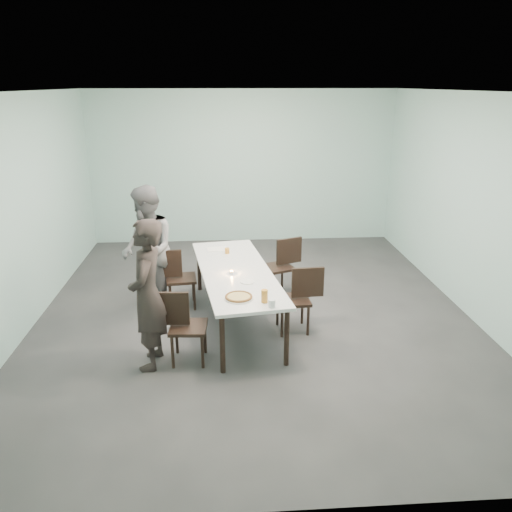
{
  "coord_description": "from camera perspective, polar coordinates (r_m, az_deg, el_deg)",
  "views": [
    {
      "loc": [
        -0.41,
        -6.44,
        3.1
      ],
      "look_at": [
        0.0,
        -0.42,
        1.0
      ],
      "focal_mm": 35.0,
      "sensor_mm": 36.0,
      "label": 1
    }
  ],
  "objects": [
    {
      "name": "ground",
      "position": [
        7.16,
        -0.23,
        -6.47
      ],
      "size": [
        7.0,
        7.0,
        0.0
      ],
      "primitive_type": "plane",
      "color": "#333335",
      "rests_on": "ground"
    },
    {
      "name": "room_shell",
      "position": [
        6.54,
        -0.26,
        9.74
      ],
      "size": [
        6.02,
        7.02,
        3.01
      ],
      "color": "#A6D0CB",
      "rests_on": "ground"
    },
    {
      "name": "table",
      "position": [
        6.63,
        -2.33,
        -2.1
      ],
      "size": [
        1.27,
        2.7,
        0.75
      ],
      "rotation": [
        0.0,
        0.0,
        0.14
      ],
      "color": "white",
      "rests_on": "ground"
    },
    {
      "name": "chair_near_left",
      "position": [
        5.84,
        -8.55,
        -7.45
      ],
      "size": [
        0.62,
        0.44,
        0.87
      ],
      "rotation": [
        0.0,
        0.0,
        -0.06
      ],
      "color": "black",
      "rests_on": "ground"
    },
    {
      "name": "chair_far_left",
      "position": [
        7.24,
        -9.19,
        -2.08
      ],
      "size": [
        0.63,
        0.46,
        0.87
      ],
      "rotation": [
        0.0,
        0.0,
        0.1
      ],
      "color": "black",
      "rests_on": "ground"
    },
    {
      "name": "chair_near_right",
      "position": [
        6.5,
        4.94,
        -4.43
      ],
      "size": [
        0.62,
        0.45,
        0.87
      ],
      "rotation": [
        0.0,
        0.0,
        3.21
      ],
      "color": "black",
      "rests_on": "ground"
    },
    {
      "name": "chair_far_right",
      "position": [
        7.64,
        3.06,
        -0.72
      ],
      "size": [
        0.65,
        0.54,
        0.87
      ],
      "rotation": [
        0.0,
        0.0,
        3.52
      ],
      "color": "black",
      "rests_on": "ground"
    },
    {
      "name": "diner_near",
      "position": [
        5.68,
        -12.28,
        -4.39
      ],
      "size": [
        0.46,
        0.66,
        1.74
      ],
      "primitive_type": "imported",
      "rotation": [
        0.0,
        0.0,
        -1.63
      ],
      "color": "black",
      "rests_on": "ground"
    },
    {
      "name": "diner_far",
      "position": [
        7.15,
        -12.27,
        0.75
      ],
      "size": [
        0.95,
        1.06,
        1.78
      ],
      "primitive_type": "imported",
      "rotation": [
        0.0,
        0.0,
        -1.19
      ],
      "color": "slate",
      "rests_on": "ground"
    },
    {
      "name": "pizza",
      "position": [
        5.76,
        -1.99,
        -4.7
      ],
      "size": [
        0.34,
        0.34,
        0.04
      ],
      "color": "white",
      "rests_on": "table"
    },
    {
      "name": "side_plate",
      "position": [
        6.22,
        -0.98,
        -2.95
      ],
      "size": [
        0.18,
        0.18,
        0.01
      ],
      "primitive_type": "cylinder",
      "color": "white",
      "rests_on": "table"
    },
    {
      "name": "beer_glass",
      "position": [
        5.64,
        0.98,
        -4.61
      ],
      "size": [
        0.08,
        0.08,
        0.15
      ],
      "primitive_type": "cylinder",
      "color": "orange",
      "rests_on": "table"
    },
    {
      "name": "water_tumbler",
      "position": [
        5.53,
        1.83,
        -5.44
      ],
      "size": [
        0.08,
        0.08,
        0.09
      ],
      "primitive_type": "cylinder",
      "color": "silver",
      "rests_on": "table"
    },
    {
      "name": "tealight",
      "position": [
        6.48,
        -2.81,
        -1.88
      ],
      "size": [
        0.06,
        0.06,
        0.05
      ],
      "color": "silver",
      "rests_on": "table"
    },
    {
      "name": "amber_tumbler",
      "position": [
        7.26,
        -3.32,
        0.6
      ],
      "size": [
        0.07,
        0.07,
        0.08
      ],
      "primitive_type": "cylinder",
      "color": "orange",
      "rests_on": "table"
    },
    {
      "name": "menu",
      "position": [
        7.47,
        -4.45,
        0.81
      ],
      "size": [
        0.33,
        0.26,
        0.01
      ],
      "primitive_type": "cube",
      "rotation": [
        0.0,
        0.0,
        0.14
      ],
      "color": "silver",
      "rests_on": "table"
    }
  ]
}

